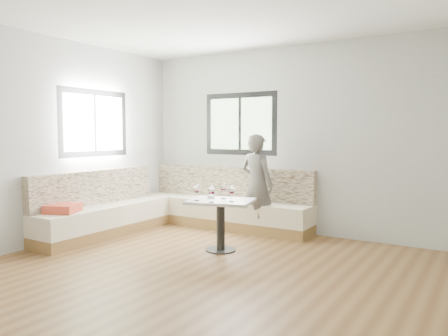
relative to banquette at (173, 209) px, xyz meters
The scene contains 9 objects.
room 2.41m from the banquette, 45.63° to the right, with size 5.01×5.01×2.81m.
banquette is the anchor object (origin of this frame).
table 1.40m from the banquette, 25.82° to the right, with size 0.93×0.81×0.65m.
person 1.36m from the banquette, 21.18° to the left, with size 0.54×0.36×1.49m, color #5A5550.
olive_ramekin 1.26m from the banquette, 27.74° to the right, with size 0.10×0.10×0.04m.
wine_glass_a 1.40m from the banquette, 38.56° to the right, with size 0.09×0.09×0.21m.
wine_glass_b 1.59m from the banquette, 33.51° to the right, with size 0.09×0.09×0.21m.
wine_glass_c 1.67m from the banquette, 24.86° to the right, with size 0.09×0.09×0.21m.
wine_glass_d 1.40m from the banquette, 22.21° to the right, with size 0.09×0.09×0.21m.
Camera 1 is at (2.60, -3.61, 1.49)m, focal length 35.00 mm.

